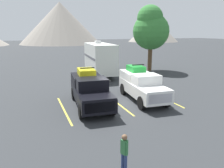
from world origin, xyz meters
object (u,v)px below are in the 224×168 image
object	(u,v)px
pickup_truck_b	(142,84)
person_a	(124,151)
camper_trailer_a	(100,58)
pickup_truck_a	(90,89)

from	to	relation	value
pickup_truck_b	person_a	xyz separation A→B (m)	(-4.98, -7.63, -0.30)
camper_trailer_a	person_a	distance (m)	17.94
person_a	pickup_truck_b	bearing A→B (deg)	56.86
pickup_truck_a	camper_trailer_a	size ratio (longest dim) A/B	0.77
pickup_truck_a	person_a	xyz separation A→B (m)	(-0.94, -7.78, -0.29)
pickup_truck_a	pickup_truck_b	xyz separation A→B (m)	(4.05, -0.15, 0.01)
pickup_truck_b	person_a	bearing A→B (deg)	-123.14
pickup_truck_b	camper_trailer_a	size ratio (longest dim) A/B	0.72
pickup_truck_a	camper_trailer_a	world-z (taller)	camper_trailer_a
pickup_truck_a	pickup_truck_b	size ratio (longest dim) A/B	1.07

